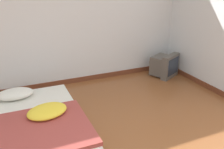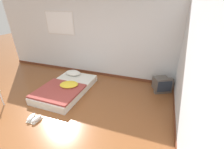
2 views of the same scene
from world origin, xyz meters
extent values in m
cube|color=silver|center=(0.00, 2.78, 1.30)|extent=(7.52, 0.06, 2.60)
cube|color=brown|center=(0.00, 2.74, 0.04)|extent=(7.52, 0.02, 0.09)
cube|color=silver|center=(-0.43, 1.40, 0.10)|extent=(1.16, 1.83, 0.19)
ellipsoid|color=silver|center=(-0.63, 2.09, 0.26)|extent=(0.52, 0.35, 0.14)
cube|color=#993D38|center=(-0.44, 1.06, 0.22)|extent=(1.17, 1.06, 0.05)
ellipsoid|color=yellow|center=(-0.29, 1.36, 0.28)|extent=(0.61, 0.53, 0.11)
cube|color=#56514C|center=(2.16, 2.43, 0.21)|extent=(0.50, 0.44, 0.37)
cube|color=#56514C|center=(2.25, 2.24, 0.23)|extent=(0.50, 0.34, 0.46)
cube|color=#283342|center=(2.28, 2.19, 0.24)|extent=(0.37, 0.19, 0.33)
camera|label=1|loc=(-0.66, -1.51, 1.87)|focal=40.00mm
camera|label=2|loc=(2.06, -1.72, 2.41)|focal=24.00mm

